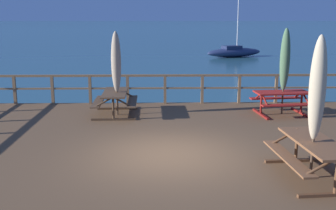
# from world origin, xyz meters

# --- Properties ---
(ground_plane) EXTENTS (600.00, 600.00, 0.00)m
(ground_plane) POSITION_xyz_m (0.00, 0.00, 0.00)
(ground_plane) COLOR #2D5B6B
(wooden_deck) EXTENTS (14.14, 11.64, 0.83)m
(wooden_deck) POSITION_xyz_m (0.00, 0.00, 0.42)
(wooden_deck) COLOR brown
(wooden_deck) RESTS_ON ground
(railing_waterside_far) EXTENTS (13.94, 0.10, 1.09)m
(railing_waterside_far) POSITION_xyz_m (-0.00, 5.67, 1.56)
(railing_waterside_far) COLOR brown
(railing_waterside_far) RESTS_ON wooden_deck
(picnic_table_back_right) EXTENTS (1.55, 2.23, 0.78)m
(picnic_table_back_right) POSITION_xyz_m (2.89, -1.45, 1.40)
(picnic_table_back_right) COLOR brown
(picnic_table_back_right) RESTS_ON wooden_deck
(picnic_table_mid_right) EXTENTS (1.88, 1.56, 0.78)m
(picnic_table_mid_right) POSITION_xyz_m (3.82, 3.86, 1.39)
(picnic_table_mid_right) COLOR maroon
(picnic_table_mid_right) RESTS_ON wooden_deck
(picnic_table_mid_left) EXTENTS (1.44, 1.91, 0.78)m
(picnic_table_mid_left) POSITION_xyz_m (-1.67, 3.96, 1.39)
(picnic_table_mid_left) COLOR brown
(picnic_table_mid_left) RESTS_ON wooden_deck
(patio_umbrella_tall_front) EXTENTS (0.32, 0.32, 2.87)m
(patio_umbrella_tall_front) POSITION_xyz_m (2.82, -1.50, 2.66)
(patio_umbrella_tall_front) COLOR #4C3828
(patio_umbrella_tall_front) RESTS_ON wooden_deck
(patio_umbrella_short_front) EXTENTS (0.32, 0.32, 2.83)m
(patio_umbrella_short_front) POSITION_xyz_m (3.87, 3.93, 2.63)
(patio_umbrella_short_front) COLOR #4C3828
(patio_umbrella_short_front) RESTS_ON wooden_deck
(patio_umbrella_tall_mid_left) EXTENTS (0.32, 0.32, 2.73)m
(patio_umbrella_tall_mid_left) POSITION_xyz_m (-1.60, 3.93, 2.57)
(patio_umbrella_tall_mid_left) COLOR #4C3828
(patio_umbrella_tall_mid_left) RESTS_ON wooden_deck
(sailboat_distant) EXTENTS (6.20, 3.76, 7.72)m
(sailboat_distant) POSITION_xyz_m (7.27, 31.12, 0.51)
(sailboat_distant) COLOR navy
(sailboat_distant) RESTS_ON ground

